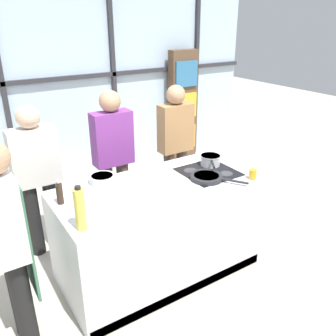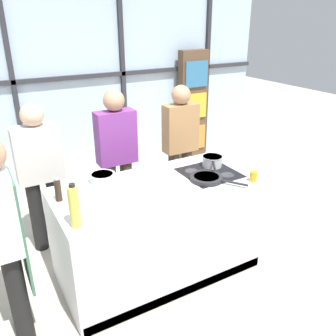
{
  "view_description": "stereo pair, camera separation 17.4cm",
  "coord_description": "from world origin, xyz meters",
  "px_view_note": "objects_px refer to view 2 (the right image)",
  "views": [
    {
      "loc": [
        -1.49,
        -2.46,
        2.34
      ],
      "look_at": [
        0.17,
        0.1,
        1.02
      ],
      "focal_mm": 38.0,
      "sensor_mm": 36.0,
      "label": 1
    },
    {
      "loc": [
        -1.34,
        -2.55,
        2.34
      ],
      "look_at": [
        0.17,
        0.1,
        1.02
      ],
      "focal_mm": 38.0,
      "sensor_mm": 36.0,
      "label": 2
    }
  ],
  "objects_px": {
    "spectator_center_right": "(180,142)",
    "oil_bottle": "(74,207)",
    "chef": "(5,233)",
    "spectator_center_left": "(117,153)",
    "frying_pan": "(207,178)",
    "juice_glass_near": "(254,176)",
    "white_plate": "(111,200)",
    "mixing_bowl": "(102,177)",
    "saucepan": "(212,161)",
    "spectator_far_left": "(41,171)",
    "pepper_grinder": "(58,190)"
  },
  "relations": [
    {
      "from": "mixing_bowl",
      "to": "juice_glass_near",
      "type": "xyz_separation_m",
      "value": [
        1.21,
        -0.7,
        0.01
      ]
    },
    {
      "from": "juice_glass_near",
      "to": "spectator_far_left",
      "type": "bearing_deg",
      "value": 141.83
    },
    {
      "from": "saucepan",
      "to": "frying_pan",
      "type": "bearing_deg",
      "value": -133.95
    },
    {
      "from": "spectator_center_right",
      "to": "saucepan",
      "type": "distance_m",
      "value": 0.83
    },
    {
      "from": "spectator_far_left",
      "to": "spectator_center_right",
      "type": "xyz_separation_m",
      "value": [
        1.66,
        0.0,
        0.03
      ]
    },
    {
      "from": "white_plate",
      "to": "spectator_center_right",
      "type": "bearing_deg",
      "value": 37.74
    },
    {
      "from": "white_plate",
      "to": "juice_glass_near",
      "type": "xyz_separation_m",
      "value": [
        1.28,
        -0.3,
        0.04
      ]
    },
    {
      "from": "frying_pan",
      "to": "saucepan",
      "type": "bearing_deg",
      "value": 46.05
    },
    {
      "from": "spectator_far_left",
      "to": "saucepan",
      "type": "height_order",
      "value": "spectator_far_left"
    },
    {
      "from": "white_plate",
      "to": "saucepan",
      "type": "bearing_deg",
      "value": 8.86
    },
    {
      "from": "chef",
      "to": "spectator_center_left",
      "type": "distance_m",
      "value": 1.68
    },
    {
      "from": "spectator_center_left",
      "to": "oil_bottle",
      "type": "height_order",
      "value": "spectator_center_left"
    },
    {
      "from": "spectator_center_right",
      "to": "mixing_bowl",
      "type": "relative_size",
      "value": 6.65
    },
    {
      "from": "spectator_center_left",
      "to": "juice_glass_near",
      "type": "xyz_separation_m",
      "value": [
        0.82,
        -1.3,
        0.05
      ]
    },
    {
      "from": "spectator_far_left",
      "to": "spectator_center_right",
      "type": "distance_m",
      "value": 1.66
    },
    {
      "from": "juice_glass_near",
      "to": "oil_bottle",
      "type": "bearing_deg",
      "value": 177.93
    },
    {
      "from": "frying_pan",
      "to": "spectator_center_right",
      "type": "bearing_deg",
      "value": 71.01
    },
    {
      "from": "chef",
      "to": "spectator_center_right",
      "type": "relative_size",
      "value": 1.02
    },
    {
      "from": "chef",
      "to": "oil_bottle",
      "type": "bearing_deg",
      "value": 70.74
    },
    {
      "from": "spectator_far_left",
      "to": "frying_pan",
      "type": "height_order",
      "value": "spectator_far_left"
    },
    {
      "from": "frying_pan",
      "to": "white_plate",
      "type": "bearing_deg",
      "value": 175.59
    },
    {
      "from": "mixing_bowl",
      "to": "spectator_center_left",
      "type": "bearing_deg",
      "value": 57.19
    },
    {
      "from": "spectator_far_left",
      "to": "white_plate",
      "type": "bearing_deg",
      "value": 110.16
    },
    {
      "from": "frying_pan",
      "to": "juice_glass_near",
      "type": "distance_m",
      "value": 0.43
    },
    {
      "from": "chef",
      "to": "juice_glass_near",
      "type": "relative_size",
      "value": 17.07
    },
    {
      "from": "spectator_center_right",
      "to": "oil_bottle",
      "type": "relative_size",
      "value": 4.67
    },
    {
      "from": "chef",
      "to": "spectator_center_left",
      "type": "bearing_deg",
      "value": 129.96
    },
    {
      "from": "frying_pan",
      "to": "juice_glass_near",
      "type": "relative_size",
      "value": 5.09
    },
    {
      "from": "spectator_center_right",
      "to": "juice_glass_near",
      "type": "distance_m",
      "value": 1.3
    },
    {
      "from": "spectator_far_left",
      "to": "frying_pan",
      "type": "xyz_separation_m",
      "value": [
        1.29,
        -1.07,
        0.06
      ]
    },
    {
      "from": "spectator_center_left",
      "to": "white_plate",
      "type": "relative_size",
      "value": 6.69
    },
    {
      "from": "chef",
      "to": "white_plate",
      "type": "distance_m",
      "value": 0.83
    },
    {
      "from": "spectator_center_left",
      "to": "pepper_grinder",
      "type": "xyz_separation_m",
      "value": [
        -0.83,
        -0.78,
        0.09
      ]
    },
    {
      "from": "spectator_center_right",
      "to": "frying_pan",
      "type": "relative_size",
      "value": 3.3
    },
    {
      "from": "spectator_center_left",
      "to": "spectator_center_right",
      "type": "relative_size",
      "value": 1.02
    },
    {
      "from": "chef",
      "to": "pepper_grinder",
      "type": "distance_m",
      "value": 0.55
    },
    {
      "from": "spectator_center_left",
      "to": "chef",
      "type": "bearing_deg",
      "value": 39.96
    },
    {
      "from": "spectator_center_right",
      "to": "spectator_center_left",
      "type": "bearing_deg",
      "value": 0.0
    },
    {
      "from": "saucepan",
      "to": "oil_bottle",
      "type": "height_order",
      "value": "oil_bottle"
    },
    {
      "from": "white_plate",
      "to": "mixing_bowl",
      "type": "relative_size",
      "value": 1.01
    },
    {
      "from": "saucepan",
      "to": "spectator_center_left",
      "type": "bearing_deg",
      "value": 130.76
    },
    {
      "from": "saucepan",
      "to": "white_plate",
      "type": "relative_size",
      "value": 1.4
    },
    {
      "from": "spectator_center_right",
      "to": "juice_glass_near",
      "type": "xyz_separation_m",
      "value": [
        -0.01,
        -1.3,
        0.06
      ]
    },
    {
      "from": "spectator_far_left",
      "to": "spectator_center_left",
      "type": "relative_size",
      "value": 0.97
    },
    {
      "from": "spectator_center_right",
      "to": "oil_bottle",
      "type": "height_order",
      "value": "spectator_center_right"
    },
    {
      "from": "saucepan",
      "to": "juice_glass_near",
      "type": "height_order",
      "value": "saucepan"
    },
    {
      "from": "spectator_far_left",
      "to": "mixing_bowl",
      "type": "bearing_deg",
      "value": 126.25
    },
    {
      "from": "frying_pan",
      "to": "mixing_bowl",
      "type": "xyz_separation_m",
      "value": [
        -0.85,
        0.47,
        0.02
      ]
    },
    {
      "from": "spectator_far_left",
      "to": "mixing_bowl",
      "type": "distance_m",
      "value": 0.75
    },
    {
      "from": "chef",
      "to": "juice_glass_near",
      "type": "distance_m",
      "value": 2.12
    }
  ]
}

